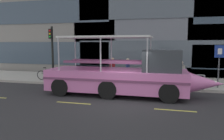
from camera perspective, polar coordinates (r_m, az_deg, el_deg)
The scene contains 12 objects.
ground_plane at distance 11.23m, azimuth 3.63°, elevation -8.05°, with size 120.00×120.00×0.00m, color #2B2B2D.
sidewalk at distance 16.62m, azimuth 7.23°, elevation -2.88°, with size 32.00×4.80×0.18m, color #A8A59E.
curb_edge at distance 14.20m, azimuth 5.97°, elevation -4.54°, with size 32.00×0.18×0.18m, color #B2ADA3.
lane_centreline at distance 10.21m, azimuth 2.48°, elevation -9.55°, with size 25.80×0.12×0.01m.
curb_guardrail at distance 14.57m, azimuth 2.70°, elevation -1.63°, with size 10.37×0.09×0.84m.
traffic_light_pole at distance 16.81m, azimuth -15.53°, elevation 5.65°, with size 0.24×0.46×4.00m.
parking_sign at distance 14.86m, azimuth 26.39°, elevation 2.62°, with size 0.60×0.12×2.64m.
leaned_bicycle at distance 17.06m, azimuth -16.64°, elevation -1.28°, with size 1.74×0.46×0.96m.
duck_tour_boat at distance 12.25m, azimuth 3.77°, elevation -1.53°, with size 9.73×2.62×3.32m.
pedestrian_near_bow at distance 15.01m, azimuth 17.75°, elevation -0.12°, with size 0.46×0.22×1.60m.
pedestrian_mid_left at distance 15.87m, azimuth 4.15°, elevation 0.69°, with size 0.32×0.42×1.67m.
pedestrian_mid_right at distance 15.36m, azimuth 0.10°, elevation 0.69°, with size 0.33×0.44×1.75m.
Camera 1 is at (2.00, -10.66, 2.88)m, focal length 34.76 mm.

